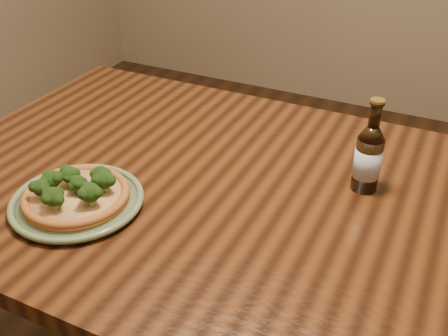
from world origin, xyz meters
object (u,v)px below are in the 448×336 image
at_px(table, 275,234).
at_px(plate, 77,201).
at_px(beer_bottle, 368,157).
at_px(pizza, 76,194).

height_order(table, plate, plate).
xyz_separation_m(table, plate, (-0.36, -0.20, 0.10)).
xyz_separation_m(table, beer_bottle, (0.15, 0.12, 0.17)).
bearing_deg(beer_bottle, table, -137.56).
distance_m(plate, pizza, 0.02).
bearing_deg(pizza, table, 29.51).
bearing_deg(beer_bottle, plate, -143.46).
distance_m(plate, beer_bottle, 0.60).
distance_m(table, plate, 0.42).
xyz_separation_m(plate, pizza, (0.00, -0.00, 0.02)).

